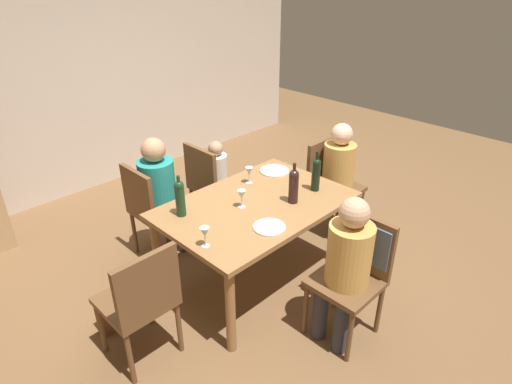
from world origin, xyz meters
TOP-DOWN VIEW (x-y plane):
  - ground_plane at (0.00, 0.00)m, footprint 10.00×10.00m
  - rear_room_partition at (0.00, 2.71)m, footprint 6.40×0.12m
  - dining_table at (0.00, 0.00)m, footprint 1.51×1.01m
  - chair_near at (0.12, -0.89)m, footprint 0.46×0.44m
  - chair_far_left at (-0.43, 0.89)m, footprint 0.44×0.44m
  - chair_right_end at (1.13, 0.09)m, footprint 0.44×0.44m
  - chair_far_right at (0.25, 0.89)m, footprint 0.44×0.44m
  - chair_left_end at (-1.13, -0.09)m, footprint 0.44×0.44m
  - person_woman_host at (-0.03, -0.89)m, footprint 0.35×0.31m
  - person_man_bearded at (-0.31, 0.89)m, footprint 0.36×0.31m
  - person_man_guest at (1.13, -0.03)m, footprint 0.31×0.35m
  - person_child_small at (0.36, 0.89)m, footprint 0.25×0.22m
  - wine_bottle_tall_green at (-0.53, 0.27)m, footprint 0.07×0.07m
  - wine_bottle_dark_red at (0.51, -0.19)m, footprint 0.07×0.07m
  - wine_bottle_short_olive at (0.22, -0.20)m, footprint 0.08×0.08m
  - wine_glass_near_left at (0.21, 0.29)m, footprint 0.07×0.07m
  - wine_glass_centre at (-0.66, -0.18)m, footprint 0.07×0.07m
  - wine_glass_near_right at (-0.12, 0.03)m, footprint 0.07×0.07m
  - dinner_plate_host at (0.54, 0.30)m, footprint 0.27×0.27m
  - dinner_plate_guest_left at (-0.19, -0.33)m, footprint 0.24×0.24m
  - handbag at (-1.13, 0.35)m, footprint 0.29×0.13m

SIDE VIEW (x-z plane):
  - ground_plane at x=0.00m, z-range 0.00..0.00m
  - handbag at x=-1.13m, z-range 0.00..0.22m
  - chair_far_left at x=-0.43m, z-range 0.07..0.99m
  - chair_right_end at x=1.13m, z-range 0.07..0.99m
  - chair_far_right at x=0.25m, z-range 0.07..0.99m
  - chair_left_end at x=-1.13m, z-range 0.07..0.99m
  - person_child_small at x=0.36m, z-range 0.09..1.03m
  - chair_near at x=0.12m, z-range 0.13..1.05m
  - person_woman_host at x=-0.03m, z-range 0.09..1.22m
  - person_man_guest at x=1.13m, z-range 0.09..1.22m
  - dining_table at x=0.00m, z-range 0.29..1.03m
  - person_man_bearded at x=-0.31m, z-range 0.09..1.24m
  - dinner_plate_host at x=0.54m, z-range 0.75..0.76m
  - dinner_plate_guest_left at x=-0.19m, z-range 0.75..0.76m
  - wine_glass_near_left at x=0.21m, z-range 0.78..0.93m
  - wine_glass_centre at x=-0.66m, z-range 0.78..0.93m
  - wine_glass_near_right at x=-0.12m, z-range 0.78..0.93m
  - wine_bottle_short_olive at x=0.22m, z-range 0.73..1.07m
  - wine_bottle_tall_green at x=-0.53m, z-range 0.74..1.07m
  - wine_bottle_dark_red at x=0.51m, z-range 0.73..1.08m
  - rear_room_partition at x=0.00m, z-range 0.00..2.70m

